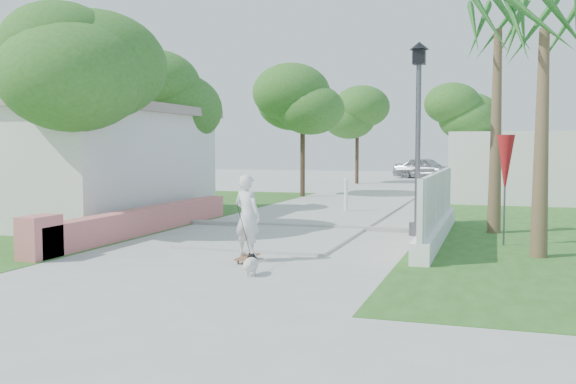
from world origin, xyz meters
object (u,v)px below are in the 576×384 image
at_px(skateboarder, 246,225).
at_px(street_lamp, 418,131).
at_px(patio_umbrella, 505,165).
at_px(bollard, 346,194).
at_px(parked_car, 426,168).
at_px(dog, 251,264).

bearing_deg(skateboarder, street_lamp, -99.09).
bearing_deg(patio_umbrella, bollard, 129.91).
xyz_separation_m(skateboarder, parked_car, (-0.11, 31.31, 0.01)).
height_order(street_lamp, patio_umbrella, street_lamp).
distance_m(street_lamp, bollard, 5.56).
relative_size(bollard, dog, 2.24).
height_order(street_lamp, skateboarder, street_lamp).
height_order(dog, parked_car, parked_car).
xyz_separation_m(skateboarder, dog, (0.41, -0.82, -0.51)).
height_order(skateboarder, dog, skateboarder).
relative_size(street_lamp, skateboarder, 2.85).
height_order(bollard, patio_umbrella, patio_umbrella).
bearing_deg(skateboarder, dog, 134.48).
relative_size(skateboarder, parked_car, 0.38).
distance_m(bollard, dog, 10.03).
bearing_deg(bollard, patio_umbrella, -50.09).
xyz_separation_m(street_lamp, patio_umbrella, (1.90, -1.00, -0.74)).
xyz_separation_m(street_lamp, skateboarder, (-2.39, -4.67, -1.73)).
xyz_separation_m(patio_umbrella, skateboarder, (-4.29, -3.67, -0.99)).
bearing_deg(street_lamp, parked_car, 95.36).
xyz_separation_m(bollard, skateboarder, (0.31, -9.17, 0.11)).
bearing_deg(parked_car, patio_umbrella, -155.97).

